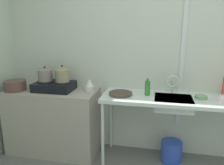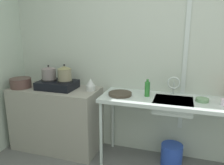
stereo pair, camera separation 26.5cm
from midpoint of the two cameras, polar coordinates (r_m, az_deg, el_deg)
name	(u,v)px [view 2 (the right image)]	position (r m, az deg, el deg)	size (l,w,h in m)	color
wall_back	(171,53)	(2.82, 17.34, 7.22)	(4.97, 0.10, 2.64)	#B5C0B3
wall_metal_strip	(186,42)	(2.76, 21.12, 9.52)	(0.05, 0.01, 2.11)	silver
counter_concrete	(57,118)	(3.12, -11.55, -8.96)	(1.15, 0.54, 0.84)	gray
counter_sink	(180,105)	(2.63, 19.80, -5.52)	(1.79, 0.54, 0.84)	silver
stove	(57,84)	(2.94, -11.28, -0.52)	(0.48, 0.35, 0.12)	black
pot_on_left_burner	(49,73)	(2.97, -13.37, 2.35)	(0.18, 0.18, 0.18)	slate
pot_on_right_burner	(65,73)	(2.85, -9.40, 2.33)	(0.18, 0.18, 0.21)	gray
pot_beside_stove	(21,83)	(3.12, -20.00, -0.15)	(0.27, 0.27, 0.13)	#513935
percolator	(91,85)	(2.80, -2.80, -0.60)	(0.12, 0.12, 0.15)	silver
sink_basin	(173,105)	(2.61, 18.10, -5.58)	(0.42, 0.36, 0.13)	silver
faucet	(174,84)	(2.70, 18.21, -0.34)	(0.15, 0.08, 0.23)	silver
frying_pan	(120,94)	(2.63, 4.97, -2.94)	(0.27, 0.27, 0.03)	#3B3328
small_bowl_on_drainboard	(202,100)	(2.65, 24.70, -4.10)	(0.14, 0.14, 0.04)	#6B976B
bottle_by_sink	(147,89)	(2.62, 11.85, -1.64)	(0.06, 0.06, 0.20)	#2C772F
bucket_on_floor	(172,155)	(2.94, 17.56, -17.19)	(0.25, 0.25, 0.26)	#284AB7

